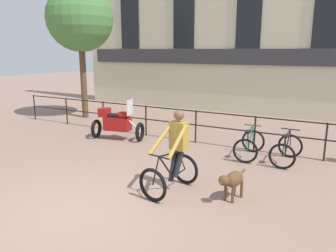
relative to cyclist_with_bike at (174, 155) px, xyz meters
name	(u,v)px	position (x,y,z in m)	size (l,w,h in m)	color
ground_plane	(81,210)	(-1.09, -1.63, -0.76)	(60.00, 60.00, 0.00)	#8E7060
canal_railing	(196,121)	(-1.09, 3.57, -0.05)	(15.05, 0.05, 1.05)	black
cyclist_with_bike	(174,155)	(0.00, 0.00, 0.00)	(0.85, 1.26, 1.70)	black
dog	(232,180)	(1.23, 0.12, -0.35)	(0.38, 0.91, 0.60)	brown
parked_motorcycle	(117,123)	(-3.53, 2.67, -0.20)	(1.79, 0.97, 1.35)	black
parked_bicycle_near_lamp	(249,145)	(0.81, 2.91, -0.41)	(0.73, 1.15, 0.86)	black
parked_bicycle_mid_left	(286,150)	(1.79, 2.91, -0.41)	(0.69, 1.13, 0.86)	black
tree_canalside_left	(80,18)	(-7.01, 4.93, 3.41)	(2.77, 2.77, 5.58)	brown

